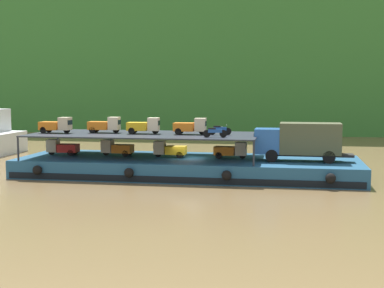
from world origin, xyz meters
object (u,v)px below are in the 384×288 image
Objects in this scene: covered_lorry at (300,140)px; mini_truck_lower_stern at (62,147)px; mini_truck_upper_stern at (56,125)px; motorcycle_upper_centre at (220,130)px; mini_truck_lower_mid at (169,149)px; mini_truck_upper_bow at (191,126)px; mini_truck_lower_aft at (117,148)px; cargo_barge at (188,167)px; mini_truck_upper_mid at (105,125)px; motorcycle_upper_port at (215,132)px; mini_truck_upper_fore at (144,126)px; mini_truck_lower_fore at (231,150)px.

mini_truck_lower_stern is at bearing 178.85° from covered_lorry.
mini_truck_upper_stern is 14.20m from motorcycle_upper_centre.
mini_truck_upper_bow is (1.86, -0.17, 2.00)m from mini_truck_lower_mid.
cargo_barge is at bearing -4.51° from mini_truck_lower_aft.
cargo_barge is 3.45m from mini_truck_upper_bow.
mini_truck_upper_mid is at bearing -175.54° from mini_truck_lower_aft.
motorcycle_upper_port is at bearing -10.09° from mini_truck_lower_stern.
mini_truck_upper_bow reaches higher than mini_truck_lower_stern.
mini_truck_upper_fore is (-2.17, -0.21, 2.00)m from mini_truck_lower_mid.
mini_truck_lower_aft is at bearing 176.17° from mini_truck_upper_bow.
mini_truck_upper_bow is at bearing -0.30° from mini_truck_lower_stern.
mini_truck_lower_aft is at bearing 176.70° from mini_truck_lower_mid.
mini_truck_lower_stern and mini_truck_lower_aft have the same top height.
mini_truck_lower_mid is 0.99× the size of mini_truck_upper_stern.
cargo_barge is at bearing -0.30° from mini_truck_upper_fore.
mini_truck_upper_fore is 1.01× the size of mini_truck_upper_bow.
mini_truck_lower_mid is (4.77, -0.28, 0.00)m from mini_truck_lower_aft.
mini_truck_upper_bow is (11.71, 0.64, 0.00)m from mini_truck_upper_stern.
mini_truck_lower_stern is (-11.29, 0.12, 1.44)m from cargo_barge.
mini_truck_lower_stern is 7.75m from mini_truck_upper_fore.
mini_truck_upper_stern is 1.01× the size of mini_truck_upper_bow.
mini_truck_upper_stern is 7.70m from mini_truck_upper_fore.
mini_truck_upper_bow is 2.48m from motorcycle_upper_centre.
motorcycle_upper_port is (10.03, -2.78, -0.26)m from mini_truck_upper_mid.
mini_truck_lower_aft reaches higher than cargo_barge.
covered_lorry is 4.16× the size of motorcycle_upper_port.
mini_truck_upper_bow is 1.45× the size of motorcycle_upper_centre.
motorcycle_upper_port is (14.09, -1.78, -0.26)m from mini_truck_upper_stern.
mini_truck_upper_fore is at bearing 4.41° from mini_truck_upper_stern.
mini_truck_lower_aft is 1.00× the size of mini_truck_upper_fore.
mini_truck_upper_bow is (11.52, -0.06, 2.00)m from mini_truck_lower_stern.
mini_truck_lower_stern is at bearing 179.21° from mini_truck_upper_fore.
mini_truck_lower_aft is at bearing 169.42° from mini_truck_upper_fore.
mini_truck_upper_mid is (-16.70, 0.72, 1.00)m from covered_lorry.
mini_truck_lower_aft is (4.88, 0.38, 0.00)m from mini_truck_lower_stern.
mini_truck_lower_stern is at bearing -175.51° from mini_truck_upper_mid.
mini_truck_upper_fore is (2.60, -0.49, 2.00)m from mini_truck_lower_aft.
covered_lorry is 2.85× the size of mini_truck_lower_fore.
mini_truck_lower_fore is (3.60, 0.50, 1.44)m from cargo_barge.
covered_lorry reaches higher than mini_truck_lower_fore.
mini_truck_upper_fore is at bearing -179.40° from mini_truck_upper_bow.
mini_truck_lower_mid is 10.09m from mini_truck_upper_stern.
mini_truck_lower_aft is 1.01× the size of mini_truck_lower_mid.
mini_truck_upper_stern is 14.20m from motorcycle_upper_port.
mini_truck_lower_aft is 9.28m from motorcycle_upper_centre.
cargo_barge is at bearing -3.28° from mini_truck_upper_mid.
covered_lorry is 7.02m from motorcycle_upper_port.
mini_truck_lower_mid is (-10.91, 0.52, -1.00)m from covered_lorry.
mini_truck_lower_stern is 0.99× the size of mini_truck_upper_fore.
mini_truck_lower_aft is 9.61m from motorcycle_upper_port.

